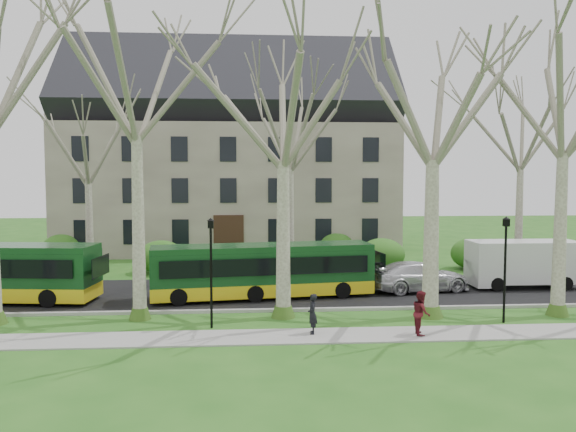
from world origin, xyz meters
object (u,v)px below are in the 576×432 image
object	(u,v)px
bus_follow	(263,270)
van_a	(523,264)
sedan	(419,276)
pedestrian_b	(421,313)
pedestrian_a	(312,314)

from	to	relation	value
bus_follow	van_a	world-z (taller)	bus_follow
bus_follow	sedan	size ratio (longest dim) A/B	2.05
pedestrian_b	van_a	bearing A→B (deg)	-37.20
van_a	pedestrian_a	bearing A→B (deg)	-146.33
pedestrian_a	pedestrian_b	distance (m)	4.12
sedan	pedestrian_a	world-z (taller)	sedan
sedan	pedestrian_a	bearing A→B (deg)	129.47
bus_follow	sedan	xyz separation A→B (m)	(8.17, 0.95, -0.59)
van_a	bus_follow	bearing A→B (deg)	-173.41
van_a	pedestrian_b	world-z (taller)	van_a
pedestrian_b	pedestrian_a	bearing A→B (deg)	91.83
sedan	pedestrian_b	bearing A→B (deg)	153.52
sedan	pedestrian_a	xyz separation A→B (m)	(-6.45, -7.52, -0.00)
bus_follow	pedestrian_a	world-z (taller)	bus_follow
pedestrian_a	pedestrian_b	xyz separation A→B (m)	(4.10, -0.37, 0.07)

